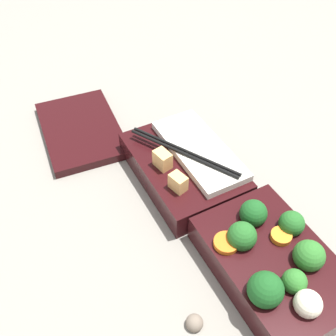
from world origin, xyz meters
The scene contains 5 objects.
ground_plane centered at (0.00, 0.00, 0.00)m, with size 3.00×3.00×0.00m, color gray.
bento_tray_vegetable centered at (-0.10, -0.01, 0.03)m, with size 0.21×0.14×0.08m.
bento_tray_rice centered at (0.11, 0.01, 0.03)m, with size 0.21×0.14×0.07m.
bento_lid centered at (0.30, 0.12, 0.01)m, with size 0.20×0.13×0.02m, color black.
pebble_0 centered at (-0.11, 0.12, 0.01)m, with size 0.02×0.02×0.02m, color #7A6B5B.
Camera 1 is at (-0.28, 0.24, 0.48)m, focal length 42.00 mm.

